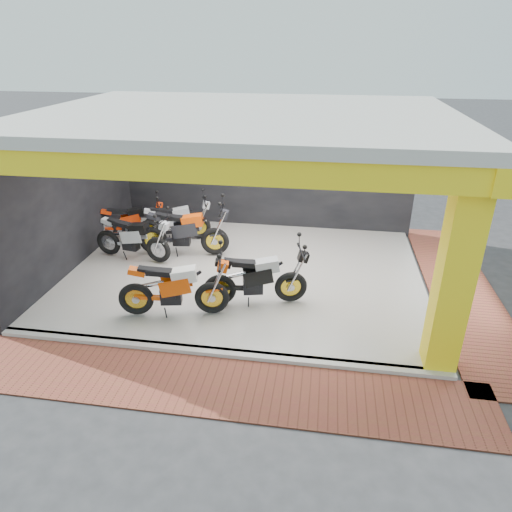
# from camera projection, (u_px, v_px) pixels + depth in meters

# --- Properties ---
(ground) EXTENTS (80.00, 80.00, 0.00)m
(ground) POSITION_uv_depth(u_px,v_px,m) (227.00, 322.00, 8.86)
(ground) COLOR #2D2D30
(ground) RESTS_ON ground
(showroom_floor) EXTENTS (8.00, 6.00, 0.10)m
(showroom_floor) POSITION_uv_depth(u_px,v_px,m) (245.00, 273.00, 10.62)
(showroom_floor) COLOR silver
(showroom_floor) RESTS_ON ground
(showroom_ceiling) EXTENTS (8.40, 6.40, 0.20)m
(showroom_ceiling) POSITION_uv_depth(u_px,v_px,m) (243.00, 116.00, 9.10)
(showroom_ceiling) COLOR beige
(showroom_ceiling) RESTS_ON corner_column
(back_wall) EXTENTS (8.20, 0.20, 3.50)m
(back_wall) POSITION_uv_depth(u_px,v_px,m) (264.00, 168.00, 12.66)
(back_wall) COLOR black
(back_wall) RESTS_ON ground
(left_wall) EXTENTS (0.20, 6.20, 3.50)m
(left_wall) POSITION_uv_depth(u_px,v_px,m) (69.00, 195.00, 10.47)
(left_wall) COLOR black
(left_wall) RESTS_ON ground
(corner_column) EXTENTS (0.50, 0.50, 3.50)m
(corner_column) POSITION_uv_depth(u_px,v_px,m) (455.00, 274.00, 6.92)
(corner_column) COLOR yellow
(corner_column) RESTS_ON ground
(header_beam_front) EXTENTS (8.40, 0.30, 0.40)m
(header_beam_front) POSITION_uv_depth(u_px,v_px,m) (206.00, 168.00, 6.55)
(header_beam_front) COLOR yellow
(header_beam_front) RESTS_ON corner_column
(header_beam_right) EXTENTS (0.30, 6.40, 0.40)m
(header_beam_right) POSITION_uv_depth(u_px,v_px,m) (450.00, 137.00, 8.67)
(header_beam_right) COLOR yellow
(header_beam_right) RESTS_ON corner_column
(floor_kerb) EXTENTS (8.00, 0.20, 0.10)m
(floor_kerb) POSITION_uv_depth(u_px,v_px,m) (215.00, 352.00, 7.93)
(floor_kerb) COLOR silver
(floor_kerb) RESTS_ON ground
(paver_front) EXTENTS (9.00, 1.40, 0.03)m
(paver_front) POSITION_uv_depth(u_px,v_px,m) (203.00, 384.00, 7.25)
(paver_front) COLOR brown
(paver_front) RESTS_ON ground
(paver_right) EXTENTS (1.40, 7.00, 0.03)m
(paver_right) POSITION_uv_depth(u_px,v_px,m) (461.00, 290.00, 9.97)
(paver_right) COLOR brown
(paver_right) RESTS_ON ground
(moto_hero) EXTENTS (2.36, 1.24, 1.37)m
(moto_hero) POSITION_uv_depth(u_px,v_px,m) (211.00, 283.00, 8.67)
(moto_hero) COLOR #D84709
(moto_hero) RESTS_ON showroom_floor
(moto_row_a) EXTENTS (2.34, 1.32, 1.35)m
(moto_row_a) POSITION_uv_depth(u_px,v_px,m) (291.00, 273.00, 9.07)
(moto_row_a) COLOR black
(moto_row_a) RESTS_ON showroom_floor
(moto_row_b) EXTENTS (2.24, 1.13, 1.30)m
(moto_row_b) POSITION_uv_depth(u_px,v_px,m) (157.00, 238.00, 10.73)
(moto_row_b) COLOR #ADB1B5
(moto_row_b) RESTS_ON showroom_floor
(moto_row_c) EXTENTS (2.45, 1.15, 1.44)m
(moto_row_c) POSITION_uv_depth(u_px,v_px,m) (214.00, 228.00, 11.09)
(moto_row_c) COLOR black
(moto_row_c) RESTS_ON showroom_floor
(moto_row_d) EXTENTS (2.04, 1.36, 1.17)m
(moto_row_d) POSITION_uv_depth(u_px,v_px,m) (153.00, 217.00, 12.20)
(moto_row_d) COLOR red
(moto_row_d) RESTS_ON showroom_floor
(moto_row_e) EXTENTS (2.18, 1.42, 1.25)m
(moto_row_e) POSITION_uv_depth(u_px,v_px,m) (199.00, 217.00, 12.07)
(moto_row_e) COLOR #B2B4BB
(moto_row_e) RESTS_ON showroom_floor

